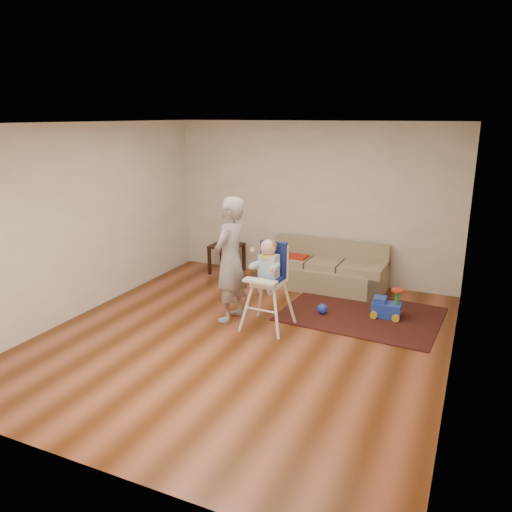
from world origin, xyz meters
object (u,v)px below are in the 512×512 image
at_px(sofa, 325,266).
at_px(toy_ball, 322,309).
at_px(ride_on_toy, 387,302).
at_px(side_table, 227,258).
at_px(high_chair, 268,286).
at_px(adult, 230,260).

distance_m(sofa, toy_ball, 1.21).
relative_size(sofa, ride_on_toy, 4.55).
distance_m(side_table, high_chair, 2.59).
xyz_separation_m(ride_on_toy, adult, (-2.00, -0.94, 0.64)).
relative_size(ride_on_toy, adult, 0.25).
relative_size(sofa, side_table, 3.76).
bearing_deg(ride_on_toy, sofa, 141.53).
height_order(side_table, high_chair, high_chair).
height_order(sofa, side_table, sofa).
xyz_separation_m(side_table, toy_ball, (2.19, -1.24, -0.17)).
xyz_separation_m(side_table, ride_on_toy, (3.06, -0.98, -0.03)).
height_order(side_table, ride_on_toy, side_table).
relative_size(sofa, toy_ball, 13.30).
xyz_separation_m(sofa, high_chair, (-0.24, -1.86, 0.22)).
bearing_deg(toy_ball, side_table, 150.55).
bearing_deg(adult, side_table, -147.76).
relative_size(toy_ball, high_chair, 0.12).
bearing_deg(sofa, high_chair, -96.28).
relative_size(ride_on_toy, high_chair, 0.35).
bearing_deg(high_chair, toy_ball, 55.38).
bearing_deg(ride_on_toy, side_table, 160.52).
distance_m(toy_ball, high_chair, 1.04).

